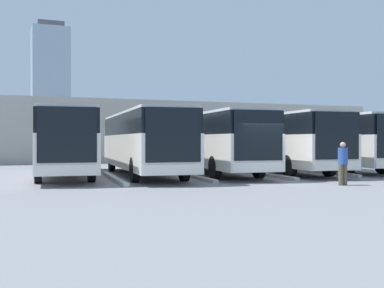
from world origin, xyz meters
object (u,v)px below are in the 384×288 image
bus_3 (143,141)px  pedestrian (343,162)px  bus_0 (325,140)px  bus_2 (210,141)px  bus_4 (63,141)px  bus_1 (274,140)px

bus_3 → pedestrian: size_ratio=7.31×
bus_0 → bus_3: size_ratio=1.00×
bus_0 → bus_2: bearing=6.7°
bus_0 → pedestrian: size_ratio=7.31×
bus_3 → bus_4: same height
bus_4 → pedestrian: size_ratio=7.31×
bus_3 → bus_4: bearing=-11.0°
bus_4 → bus_0: bearing=-177.5°
bus_3 → bus_4: (3.83, -1.11, 0.00)m
bus_4 → bus_3: bearing=169.0°
bus_3 → bus_2: bearing=-172.0°
bus_0 → bus_4: size_ratio=1.00×
bus_1 → bus_2: (3.83, -0.24, 0.00)m
bus_3 → bus_0: bearing=-172.9°
bus_4 → pedestrian: (-9.78, 9.09, -0.85)m
pedestrian → bus_4: bearing=131.0°
bus_0 → bus_4: bearing=2.5°
bus_2 → bus_3: (3.83, 0.19, 0.00)m
bus_1 → pedestrian: size_ratio=7.31×
bus_0 → bus_3: 11.48m
pedestrian → bus_2: bearing=98.5°
bus_1 → bus_4: 11.54m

